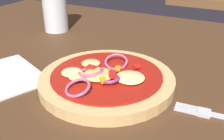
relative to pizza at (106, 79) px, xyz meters
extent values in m
cube|color=#4C301C|center=(-0.03, 0.04, -0.03)|extent=(1.22, 0.91, 0.03)
cylinder|color=tan|center=(0.00, 0.00, 0.00)|extent=(0.23, 0.23, 0.02)
cylinder|color=#A81C11|center=(0.00, 0.00, 0.01)|extent=(0.19, 0.19, 0.00)
ellipsoid|color=#F4DB8E|center=(0.04, 0.00, 0.01)|extent=(0.05, 0.05, 0.01)
ellipsoid|color=#E5BC60|center=(-0.01, -0.02, 0.01)|extent=(0.05, 0.05, 0.01)
ellipsoid|color=#F4DB8E|center=(-0.05, -0.03, 0.01)|extent=(0.04, 0.04, 0.01)
ellipsoid|color=#EFCC72|center=(-0.03, -0.03, 0.01)|extent=(0.03, 0.03, 0.01)
ellipsoid|color=#EFCC72|center=(-0.04, 0.02, 0.01)|extent=(0.03, 0.03, 0.01)
torus|color=#B25984|center=(-0.01, -0.07, 0.02)|extent=(0.05, 0.05, 0.02)
torus|color=#B25984|center=(0.00, 0.04, 0.02)|extent=(0.05, 0.05, 0.02)
torus|color=#93386B|center=(0.02, -0.02, 0.02)|extent=(0.04, 0.04, 0.01)
torus|color=#B25984|center=(-0.02, -0.02, 0.02)|extent=(0.06, 0.06, 0.01)
cube|color=red|center=(-0.03, 0.00, 0.02)|extent=(0.02, 0.01, 0.01)
cube|color=orange|center=(0.01, 0.02, 0.02)|extent=(0.01, 0.02, 0.01)
cube|color=red|center=(0.04, 0.04, 0.02)|extent=(0.01, 0.01, 0.00)
cube|color=red|center=(0.00, -0.02, 0.02)|extent=(0.01, 0.01, 0.00)
cube|color=red|center=(0.02, -0.01, 0.02)|extent=(0.02, 0.02, 0.01)
cube|color=orange|center=(0.01, -0.03, 0.02)|extent=(0.02, 0.02, 0.01)
cube|color=silver|center=(0.17, -0.01, -0.01)|extent=(0.02, 0.02, 0.01)
cube|color=silver|center=(0.14, 0.00, -0.01)|extent=(0.03, 0.00, 0.00)
cube|color=silver|center=(0.14, -0.01, -0.01)|extent=(0.03, 0.00, 0.00)
cube|color=silver|center=(0.14, -0.01, -0.01)|extent=(0.03, 0.00, 0.00)
cube|color=silver|center=(0.14, -0.02, -0.01)|extent=(0.03, 0.00, 0.00)
cylinder|color=silver|center=(-0.27, 0.21, 0.06)|extent=(0.07, 0.07, 0.15)
cylinder|color=gold|center=(-0.27, 0.21, 0.03)|extent=(0.06, 0.06, 0.08)
cube|color=white|center=(-0.18, -0.05, -0.01)|extent=(0.19, 0.16, 0.00)
camera|label=1|loc=(0.19, -0.35, 0.21)|focal=41.64mm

